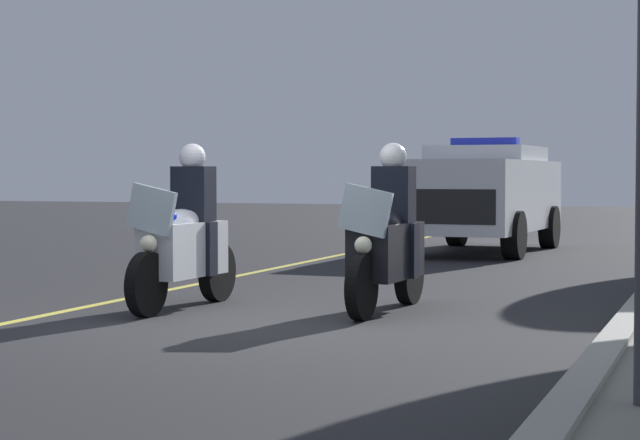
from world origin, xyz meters
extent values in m
plane|color=#28282B|center=(0.00, 0.00, 0.00)|extent=(80.00, 80.00, 0.00)
cube|color=#9E9B93|center=(0.00, 3.37, 0.07)|extent=(48.00, 0.24, 0.15)
cube|color=#E0D14C|center=(0.00, -2.16, 0.00)|extent=(48.00, 0.12, 0.01)
cylinder|color=black|center=(0.00, -1.15, 0.32)|extent=(0.64, 0.14, 0.64)
cylinder|color=black|center=(-1.50, -1.10, 0.32)|extent=(0.64, 0.16, 0.64)
cube|color=silver|center=(-0.73, -1.13, 0.62)|extent=(1.21, 0.48, 0.56)
ellipsoid|color=silver|center=(-0.68, -1.13, 0.92)|extent=(0.57, 0.34, 0.24)
cube|color=silver|center=(-0.10, -1.15, 1.05)|extent=(0.08, 0.56, 0.53)
sphere|color=#F9F4CC|center=(-0.04, -1.15, 0.72)|extent=(0.17, 0.17, 0.17)
sphere|color=red|center=(-0.24, -1.30, 0.98)|extent=(0.09, 0.09, 0.09)
sphere|color=#1933F2|center=(-0.23, -0.98, 0.98)|extent=(0.09, 0.09, 0.09)
cube|color=black|center=(-0.96, -1.12, 1.18)|extent=(0.29, 0.41, 0.60)
cube|color=black|center=(-0.90, -0.92, 0.62)|extent=(0.18, 0.15, 0.56)
cube|color=black|center=(-0.91, -1.32, 0.62)|extent=(0.18, 0.15, 0.56)
sphere|color=silver|center=(-0.94, -1.12, 1.58)|extent=(0.28, 0.28, 0.28)
cylinder|color=black|center=(-0.48, 0.90, 0.32)|extent=(0.64, 0.14, 0.64)
cylinder|color=black|center=(-1.98, 0.95, 0.32)|extent=(0.64, 0.16, 0.64)
cube|color=black|center=(-1.21, 0.93, 0.62)|extent=(1.21, 0.48, 0.56)
ellipsoid|color=black|center=(-1.16, 0.93, 0.92)|extent=(0.57, 0.34, 0.24)
cube|color=silver|center=(-0.58, 0.91, 1.05)|extent=(0.08, 0.56, 0.53)
sphere|color=#F9F4CC|center=(-0.52, 0.90, 0.72)|extent=(0.17, 0.17, 0.17)
sphere|color=red|center=(-0.72, 0.75, 0.98)|extent=(0.09, 0.09, 0.09)
sphere|color=#1933F2|center=(-0.71, 1.07, 0.98)|extent=(0.09, 0.09, 0.09)
cube|color=black|center=(-1.44, 0.93, 1.18)|extent=(0.29, 0.41, 0.60)
cube|color=black|center=(-1.37, 1.13, 0.62)|extent=(0.18, 0.15, 0.56)
cube|color=black|center=(-1.39, 0.73, 0.62)|extent=(0.18, 0.15, 0.56)
sphere|color=white|center=(-1.42, 0.93, 1.58)|extent=(0.28, 0.28, 0.28)
cube|color=silver|center=(-10.27, 0.00, 1.02)|extent=(4.96, 2.06, 1.24)
cube|color=silver|center=(-10.57, 0.01, 1.72)|extent=(2.46, 1.83, 0.36)
cube|color=#2633D8|center=(-10.37, 0.00, 1.98)|extent=(0.32, 1.21, 0.14)
cube|color=black|center=(-7.87, -0.08, 0.88)|extent=(0.17, 1.62, 0.56)
cylinder|color=black|center=(-8.69, 0.84, 0.40)|extent=(0.81, 0.31, 0.80)
cylinder|color=black|center=(-8.75, -0.95, 0.40)|extent=(0.81, 0.31, 0.80)
cylinder|color=black|center=(-11.79, 0.95, 0.40)|extent=(0.81, 0.31, 0.80)
cylinder|color=black|center=(-11.85, -0.85, 0.40)|extent=(0.81, 0.31, 0.80)
camera|label=1|loc=(9.73, 4.23, 1.40)|focal=63.47mm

